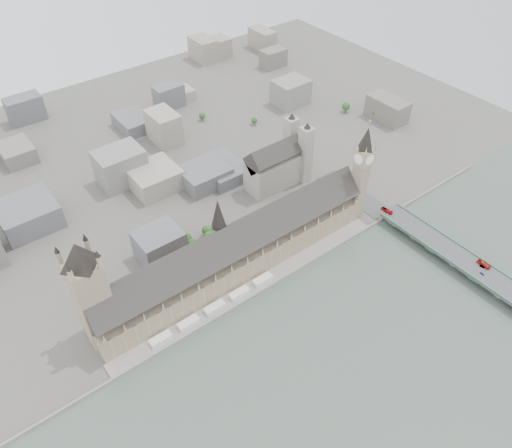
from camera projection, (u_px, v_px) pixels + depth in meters
ground at (249, 283)px, 431.83m from camera, size 900.00×900.00×0.00m
river_thames at (396, 430)px, 334.71m from camera, size 600.00×600.00×0.00m
embankment_wall at (259, 292)px, 422.00m from camera, size 600.00×1.50×3.00m
river_terrace at (254, 287)px, 426.74m from camera, size 270.00×15.00×2.00m
terrace_tents at (215, 308)px, 406.90m from camera, size 118.00×7.00×4.00m
palace_of_westminster at (235, 252)px, 428.22m from camera, size 265.00×40.73×55.44m
elizabeth_tower at (362, 167)px, 460.20m from camera, size 17.00×17.00×107.50m
victoria_tower at (89, 289)px, 354.88m from camera, size 30.00×30.00×100.00m
central_tower at (219, 222)px, 403.83m from camera, size 13.00×13.00×48.00m
westminster_bridge at (450, 255)px, 450.32m from camera, size 25.00×325.00×10.25m
bridge_parapets at (496, 280)px, 420.31m from camera, size 25.00×235.00×1.15m
westminster_abbey at (278, 164)px, 521.23m from camera, size 68.00×36.00×64.00m
city_skyline_inland at (118, 142)px, 563.31m from camera, size 720.00×360.00×38.00m
park_trees at (201, 243)px, 457.59m from camera, size 110.00×30.00×15.00m
red_bus_north at (387, 211)px, 485.27m from camera, size 4.76×12.45×3.38m
red_bus_south at (484, 264)px, 431.92m from camera, size 3.24×12.43×3.44m
car_blue at (482, 274)px, 425.13m from camera, size 1.93×3.92×1.28m
car_silver at (482, 266)px, 431.40m from camera, size 2.31×4.64×1.46m
car_approach at (342, 173)px, 532.24m from camera, size 1.97×4.68×1.35m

